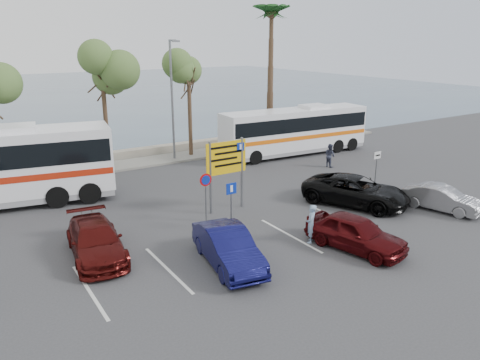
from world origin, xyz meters
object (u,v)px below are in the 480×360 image
suv_black (356,191)px  pedestrian_far (330,155)px  pedestrian_near (311,224)px  car_blue (228,247)px  coach_bus_right (295,132)px  car_maroon (96,241)px  car_red (356,233)px  street_lamp_right (172,94)px  direction_sign (226,163)px  car_silver_b (442,198)px

suv_black → pedestrian_far: size_ratio=3.46×
pedestrian_near → car_blue: bearing=-45.4°
coach_bus_right → pedestrian_near: coach_bus_right is taller
pedestrian_near → car_maroon: bearing=-67.5°
car_red → pedestrian_far: size_ratio=2.71×
suv_black → pedestrian_near: 5.50m
car_maroon → pedestrian_near: bearing=-16.6°
street_lamp_right → pedestrian_far: size_ratio=5.15×
pedestrian_far → car_maroon: bearing=108.5°
street_lamp_right → car_maroon: (-9.00, -12.02, -3.92)m
coach_bus_right → suv_black: bearing=-112.5°
pedestrian_far → coach_bus_right: bearing=-1.1°
direction_sign → pedestrian_far: 10.66m
coach_bus_right → car_maroon: (-17.22, -9.00, -0.96)m
car_maroon → suv_black: (13.00, -1.20, 0.07)m
suv_black → coach_bus_right: bearing=42.7°
car_blue → pedestrian_near: pedestrian_near is taller
street_lamp_right → direction_sign: 10.73m
car_blue → suv_black: 9.26m
direction_sign → suv_black: 6.87m
car_blue → suv_black: bearing=23.5°
direction_sign → street_lamp_right: bearing=79.1°
direction_sign → car_maroon: 7.42m
coach_bus_right → pedestrian_near: size_ratio=6.94×
street_lamp_right → suv_black: (4.00, -13.22, -3.85)m
car_red → pedestrian_near: size_ratio=2.55×
street_lamp_right → car_red: size_ratio=1.90×
car_blue → pedestrian_far: 15.47m
pedestrian_near → suv_black: bearing=160.8°
car_maroon → car_silver_b: car_maroon is taller
direction_sign → suv_black: bearing=-25.8°
car_maroon → suv_black: size_ratio=0.87×
street_lamp_right → pedestrian_near: bearing=-93.7°
coach_bus_right → suv_black: coach_bus_right is taller
car_blue → car_maroon: bearing=149.6°
coach_bus_right → car_blue: bearing=-136.9°
coach_bus_right → pedestrian_near: 15.55m
pedestrian_far → car_blue: bearing=124.9°
direction_sign → suv_black: (6.00, -2.90, -1.68)m
street_lamp_right → car_maroon: street_lamp_right is taller
car_blue → suv_black: size_ratio=0.81×
direction_sign → car_silver_b: bearing=-32.8°
car_silver_b → suv_black: bearing=120.4°
car_red → coach_bus_right: bearing=47.1°
car_maroon → car_red: (9.06, -5.00, 0.04)m
direction_sign → pedestrian_near: (1.00, -5.20, -1.60)m
car_blue → suv_black: (9.00, 2.18, 0.03)m
direction_sign → coach_bus_right: bearing=35.6°
car_silver_b → pedestrian_near: pedestrian_near is taller
direction_sign → car_red: 7.21m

